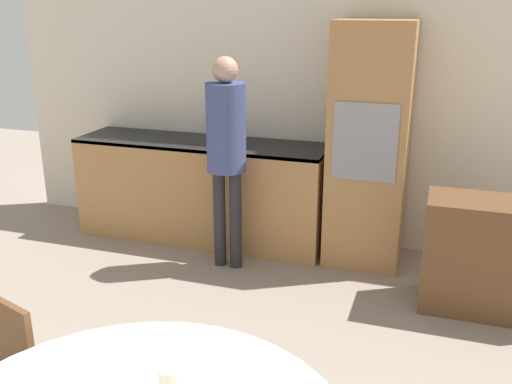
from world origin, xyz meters
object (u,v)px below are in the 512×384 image
at_px(sideboard, 496,258).
at_px(person_standing, 226,140).
at_px(oven_unit, 369,146).
at_px(cup, 169,379).

relative_size(sideboard, person_standing, 0.57).
xyz_separation_m(oven_unit, cup, (-0.29, -3.02, -0.16)).
relative_size(oven_unit, sideboard, 2.01).
bearing_deg(person_standing, oven_unit, 25.70).
distance_m(oven_unit, person_standing, 1.16).
bearing_deg(cup, person_standing, 106.57).
distance_m(oven_unit, sideboard, 1.29).
height_order(oven_unit, sideboard, oven_unit).
bearing_deg(oven_unit, sideboard, -31.30).
bearing_deg(sideboard, cup, -117.85).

